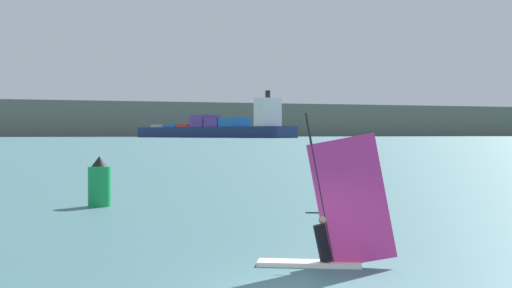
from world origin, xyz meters
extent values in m
cube|color=white|center=(0.49, 2.83, 0.06)|extent=(2.80, 1.15, 0.12)
cylinder|color=black|center=(0.75, 2.78, 2.07)|extent=(0.79, 0.20, 3.90)
cube|color=#D8338C|center=(1.57, 2.63, 1.73)|extent=(2.34, 0.46, 3.55)
cylinder|color=black|center=(1.27, 2.69, 1.40)|extent=(1.77, 0.35, 0.04)
cylinder|color=black|center=(0.83, 2.76, 0.61)|extent=(0.56, 0.40, 1.02)
sphere|color=tan|center=(0.83, 2.76, 1.22)|extent=(0.22, 0.22, 0.22)
cube|color=navy|center=(-4.52, 588.39, 4.59)|extent=(137.60, 144.64, 9.18)
cube|color=silver|center=(40.98, 539.79, 20.48)|extent=(22.99, 22.52, 22.60)
cylinder|color=black|center=(40.98, 539.79, 34.78)|extent=(4.00, 4.00, 6.00)
cube|color=#1E66AD|center=(15.25, 567.28, 13.08)|extent=(27.23, 26.96, 7.80)
cube|color=#59388C|center=(2.87, 580.50, 13.08)|extent=(27.23, 26.96, 7.80)
cube|color=#59388C|center=(-9.50, 593.71, 14.38)|extent=(27.23, 26.96, 10.40)
cube|color=red|center=(-21.87, 606.93, 10.48)|extent=(27.23, 26.96, 2.60)
cube|color=#1E66AD|center=(-34.24, 620.14, 10.48)|extent=(27.23, 26.96, 2.60)
cube|color=#99999E|center=(-46.61, 633.36, 10.48)|extent=(27.23, 26.96, 2.60)
cube|color=#60665B|center=(219.31, 1009.40, 19.91)|extent=(1060.53, 554.15, 39.82)
cylinder|color=#19994C|center=(-7.47, 18.34, 0.95)|extent=(1.08, 1.08, 1.90)
cone|color=black|center=(-7.47, 18.34, 2.15)|extent=(0.76, 0.76, 0.50)
camera|label=1|loc=(-2.01, -15.35, 3.48)|focal=49.06mm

